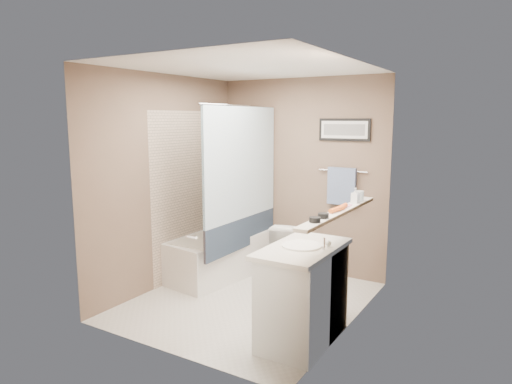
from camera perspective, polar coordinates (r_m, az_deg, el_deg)
The scene contains 34 objects.
ground at distance 4.96m, azimuth -0.92°, elevation -13.48°, with size 2.50×2.50×0.00m, color beige.
ceiling at distance 4.60m, azimuth -1.00°, elevation 15.05°, with size 2.20×2.50×0.04m, color white.
wall_back at distance 5.70m, azimuth 5.61°, elevation 1.98°, with size 2.20×0.04×2.40m, color brown.
wall_front at distance 3.66m, azimuth -11.22°, elevation -2.19°, with size 2.20×0.04×2.40m, color brown.
wall_left at distance 5.27m, azimuth -10.96°, elevation 1.28°, with size 0.04×2.50×2.40m, color brown.
wall_right at distance 4.17m, azimuth 11.75°, elevation -0.83°, with size 0.04×2.50×2.40m, color brown.
tile_surround at distance 5.69m, azimuth -7.63°, elevation -0.10°, with size 0.02×1.55×2.00m, color #C5AB95.
curtain_rod at distance 5.21m, azimuth -1.82°, elevation 10.72°, with size 0.02×0.02×1.55m, color silver.
curtain_upper at distance 5.23m, azimuth -1.78°, elevation 3.59°, with size 0.03×1.45×1.28m, color silver.
curtain_lower at distance 5.38m, azimuth -1.74°, elevation -5.14°, with size 0.03×1.45×0.36m, color #27364A.
mirror at distance 3.97m, azimuth 11.36°, elevation 4.81°, with size 0.02×1.60×1.00m, color silver.
shelf at distance 4.06m, azimuth 10.40°, elevation -2.48°, with size 0.12×1.60×0.03m, color silver.
towel_bar at distance 5.46m, azimuth 10.78°, elevation 2.61°, with size 0.02×0.02×0.60m, color silver.
towel at distance 5.47m, azimuth 10.65°, elevation 0.72°, with size 0.34×0.05×0.44m, color #8FA7D0.
art_frame at distance 5.44m, azimuth 11.00°, elevation 7.65°, with size 0.62×0.03×0.26m, color black.
art_mat at distance 5.43m, azimuth 10.95°, elevation 7.65°, with size 0.56×0.00×0.20m, color white.
art_image at distance 5.43m, azimuth 10.93°, elevation 7.65°, with size 0.50×0.00×0.13m, color #595959.
door at distance 3.36m, azimuth -4.24°, elevation -6.57°, with size 0.80×0.02×2.00m, color silver.
door_handle at distance 3.59m, azimuth -8.08°, elevation -5.59°, with size 0.02×0.02×0.10m, color silver.
bathtub at distance 5.71m, azimuth -4.32°, elevation -7.74°, with size 0.70×1.50×0.50m, color white.
tub_rim at distance 5.64m, azimuth -4.35°, elevation -5.31°, with size 0.56×1.36×0.02m, color beige.
toilet at distance 5.57m, azimuth 4.61°, elevation -7.17°, with size 0.38×0.67×0.69m, color white.
vanity at distance 4.04m, azimuth 5.89°, elevation -12.82°, with size 0.50×0.90×0.80m, color silver.
countertop at distance 3.91m, azimuth 5.86°, elevation -7.07°, with size 0.54×0.96×0.04m, color beige.
sink_basin at distance 3.90m, azimuth 5.74°, elevation -6.66°, with size 0.34×0.34×0.01m, color white.
faucet_spout at distance 3.81m, azimuth 8.48°, elevation -6.44°, with size 0.02×0.02×0.10m, color silver.
faucet_knob at distance 3.91m, azimuth 9.04°, elevation -6.37°, with size 0.05×0.05×0.05m, color silver.
candle_bowl_near at distance 3.57m, azimuth 7.36°, elevation -3.45°, with size 0.09×0.09×0.04m, color black.
candle_bowl_far at distance 3.72m, azimuth 8.41°, elevation -2.95°, with size 0.09×0.09×0.04m, color black.
hair_brush_front at distance 3.99m, azimuth 10.06°, elevation -2.14°, with size 0.04×0.04×0.22m, color orange.
hair_brush_back at distance 4.10m, azimuth 10.68°, elevation -1.84°, with size 0.04×0.04×0.22m, color #E2551F.
pink_comb at distance 4.26m, azimuth 11.48°, elevation -1.70°, with size 0.03×0.16×0.01m, color pink.
glass_jar at distance 4.55m, azimuth 12.82°, elevation -0.48°, with size 0.08×0.08×0.10m, color silver.
soap_bottle at distance 4.43m, azimuth 12.32°, elevation -0.42°, with size 0.07×0.07×0.15m, color #999999.
Camera 1 is at (2.42, -3.88, 1.91)m, focal length 32.00 mm.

